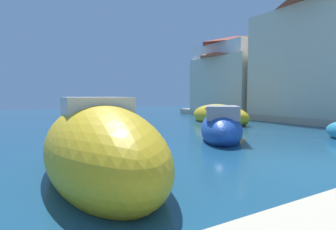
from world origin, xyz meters
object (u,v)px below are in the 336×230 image
moored_boat_0 (111,122)px  waterfront_building_main (329,54)px  waterfront_building_annex (236,79)px  moored_boat_3 (221,128)px  moored_boat_4 (100,149)px  waterfront_building_far (234,73)px  moored_boat_5 (218,116)px

moored_boat_0 → waterfront_building_main: 16.17m
moored_boat_0 → waterfront_building_annex: size_ratio=0.64×
moored_boat_3 → waterfront_building_annex: 16.60m
moored_boat_0 → moored_boat_3: moored_boat_3 is taller
moored_boat_4 → waterfront_building_far: bearing=132.9°
moored_boat_4 → waterfront_building_main: bearing=109.5°
moored_boat_3 → waterfront_building_annex: waterfront_building_annex is taller
waterfront_building_annex → waterfront_building_main: bearing=-90.0°
moored_boat_0 → moored_boat_5: bearing=-120.1°
moored_boat_0 → waterfront_building_far: (14.89, 5.20, 3.91)m
waterfront_building_main → moored_boat_3: bearing=-170.9°
moored_boat_0 → moored_boat_4: (-3.40, -9.03, 0.27)m
waterfront_building_annex → waterfront_building_far: (-0.00, 0.27, 0.60)m
waterfront_building_annex → waterfront_building_far: size_ratio=1.06×
moored_boat_3 → moored_boat_4: size_ratio=0.74×
moored_boat_3 → waterfront_building_annex: bearing=-8.2°
moored_boat_4 → waterfront_building_far: 23.46m
waterfront_building_main → moored_boat_5: bearing=149.8°
moored_boat_3 → moored_boat_5: size_ratio=0.78×
moored_boat_4 → moored_boat_0: bearing=164.4°
moored_boat_0 → moored_boat_5: moored_boat_5 is taller
moored_boat_5 → waterfront_building_main: (6.89, -4.00, 4.50)m
waterfront_building_far → waterfront_building_annex: bearing=-90.0°
moored_boat_4 → waterfront_building_annex: waterfront_building_annex is taller
moored_boat_5 → moored_boat_4: bearing=-48.3°
moored_boat_5 → waterfront_building_far: bearing=133.1°
moored_boat_0 → waterfront_building_main: size_ratio=0.49×
moored_boat_3 → waterfront_building_main: bearing=-42.4°
moored_boat_5 → moored_boat_0: bearing=-88.0°
moored_boat_0 → waterfront_building_far: bearing=-98.5°
moored_boat_3 → moored_boat_4: (-6.42, -2.81, 0.15)m
moored_boat_4 → waterfront_building_annex: (18.29, 13.96, 3.04)m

